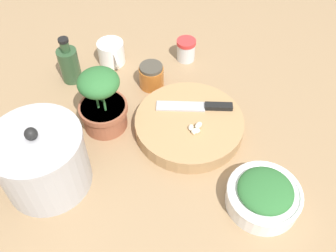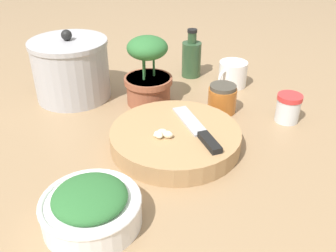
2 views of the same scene
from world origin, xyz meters
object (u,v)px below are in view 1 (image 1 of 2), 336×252
oil_bottle (69,64)px  stock_pot (42,160)px  chef_knife (199,106)px  coffee_mug (111,53)px  herb_bowl (264,195)px  cutting_board (189,125)px  potted_herb (102,104)px  spice_jar (186,50)px  garlic_cloves (196,128)px  honey_jar (151,76)px

oil_bottle → stock_pot: stock_pot is taller
chef_knife → coffee_mug: coffee_mug is taller
stock_pot → herb_bowl: bearing=-128.5°
cutting_board → stock_pot: (0.04, 0.37, 0.06)m
coffee_mug → oil_bottle: bearing=93.3°
chef_knife → herb_bowl: (-0.30, 0.03, -0.01)m
chef_knife → potted_herb: size_ratio=1.01×
spice_jar → chef_knife: bearing=154.5°
herb_bowl → chef_knife: bearing=-5.0°
chef_knife → potted_herb: potted_herb is taller
garlic_cloves → potted_herb: potted_herb is taller
coffee_mug → spice_jar: bearing=-117.1°
oil_bottle → garlic_cloves: bearing=-155.2°
cutting_board → garlic_cloves: bearing=169.5°
garlic_cloves → potted_herb: size_ratio=0.24×
garlic_cloves → oil_bottle: bearing=24.8°
oil_bottle → stock_pot: 0.37m
garlic_cloves → stock_pot: bearing=77.8°
chef_knife → oil_bottle: (0.33, 0.24, 0.01)m
garlic_cloves → spice_jar: (0.30, -0.17, -0.01)m
honey_jar → cutting_board: bearing=179.2°
spice_jar → oil_bottle: bearing=74.1°
honey_jar → potted_herb: 0.20m
honey_jar → herb_bowl: bearing=-177.9°
cutting_board → stock_pot: stock_pot is taller
oil_bottle → coffee_mug: bearing=-86.7°
chef_knife → oil_bottle: size_ratio=1.26×
coffee_mug → stock_pot: stock_pot is taller
coffee_mug → honey_jar: size_ratio=1.49×
spice_jar → potted_herb: (-0.12, 0.34, 0.04)m
cutting_board → oil_bottle: (0.36, 0.19, 0.04)m
spice_jar → oil_bottle: size_ratio=0.48×
spice_jar → honey_jar: 0.16m
spice_jar → stock_pot: 0.58m
herb_bowl → oil_bottle: bearing=18.4°
cutting_board → honey_jar: 0.21m
cutting_board → oil_bottle: bearing=28.0°
chef_knife → spice_jar: (0.24, -0.11, -0.01)m
herb_bowl → potted_herb: 0.46m
coffee_mug → garlic_cloves: bearing=-173.8°
stock_pot → potted_herb: (0.09, -0.19, -0.00)m
cutting_board → oil_bottle: oil_bottle is taller
cutting_board → oil_bottle: 0.41m
cutting_board → herb_bowl: size_ratio=1.69×
cutting_board → potted_herb: potted_herb is taller
coffee_mug → potted_herb: potted_herb is taller
honey_jar → oil_bottle: bearing=51.9°
oil_bottle → potted_herb: (-0.22, -0.01, 0.02)m
herb_bowl → oil_bottle: (0.63, 0.21, 0.02)m
chef_knife → coffee_mug: size_ratio=1.69×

